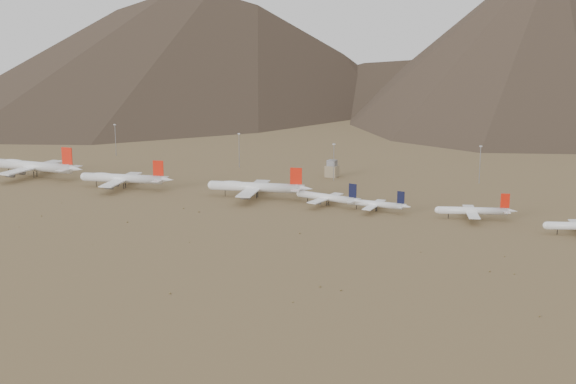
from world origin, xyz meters
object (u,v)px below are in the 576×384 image
at_px(narrowbody_b, 377,204).
at_px(widebody_centre, 123,178).
at_px(widebody_west, 34,166).
at_px(widebody_east, 256,187).
at_px(control_tower, 332,169).
at_px(narrowbody_a, 328,198).

bearing_deg(narrowbody_b, widebody_centre, -177.33).
relative_size(widebody_west, widebody_east, 1.16).
bearing_deg(control_tower, widebody_west, -155.01).
bearing_deg(widebody_centre, control_tower, 28.07).
distance_m(widebody_west, narrowbody_a, 220.46).
distance_m(widebody_centre, narrowbody_a, 140.99).
xyz_separation_m(widebody_west, widebody_centre, (79.77, -5.00, -1.18)).
distance_m(widebody_centre, narrowbody_b, 171.69).
xyz_separation_m(narrowbody_b, control_tower, (-61.74, 84.70, 1.09)).
distance_m(widebody_centre, control_tower, 144.04).
xyz_separation_m(widebody_east, narrowbody_b, (79.55, -2.32, -2.65)).
bearing_deg(narrowbody_b, narrowbody_a, 176.85).
height_order(widebody_centre, narrowbody_a, widebody_centre).
bearing_deg(control_tower, narrowbody_b, -53.91).
bearing_deg(control_tower, widebody_centre, -139.62).
bearing_deg(narrowbody_b, widebody_east, 178.12).
bearing_deg(narrowbody_a, widebody_east, -172.31).
xyz_separation_m(widebody_west, control_tower, (189.48, 88.32, -2.53)).
relative_size(widebody_west, narrowbody_b, 1.94).
bearing_deg(widebody_west, widebody_centre, -5.98).
xyz_separation_m(widebody_west, narrowbody_a, (220.37, 5.20, -2.95)).
height_order(widebody_west, narrowbody_b, widebody_west).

